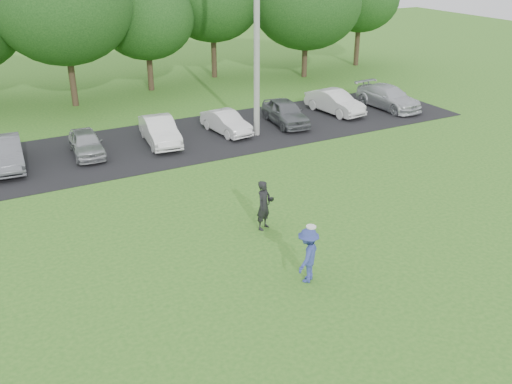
{
  "coord_description": "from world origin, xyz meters",
  "views": [
    {
      "loc": [
        -7.96,
        -11.31,
        8.87
      ],
      "look_at": [
        0.0,
        3.5,
        1.3
      ],
      "focal_mm": 40.0,
      "sensor_mm": 36.0,
      "label": 1
    }
  ],
  "objects": [
    {
      "name": "ground",
      "position": [
        0.0,
        0.0,
        0.0
      ],
      "size": [
        100.0,
        100.0,
        0.0
      ],
      "primitive_type": "plane",
      "color": "#307020",
      "rests_on": "ground"
    },
    {
      "name": "tree_row",
      "position": [
        1.51,
        22.76,
        4.91
      ],
      "size": [
        42.39,
        9.85,
        8.64
      ],
      "color": "#38281C",
      "rests_on": "ground"
    },
    {
      "name": "parked_cars",
      "position": [
        -0.33,
        12.94,
        0.62
      ],
      "size": [
        28.86,
        4.66,
        1.25
      ],
      "color": "#591314",
      "rests_on": "parking_lot"
    },
    {
      "name": "frisbee_player",
      "position": [
        -0.24,
        0.02,
        0.81
      ],
      "size": [
        1.2,
        1.11,
        1.85
      ],
      "color": "#32408F",
      "rests_on": "ground"
    },
    {
      "name": "camera_bystander",
      "position": [
        0.21,
        3.34,
        0.85
      ],
      "size": [
        0.73,
        0.65,
        1.69
      ],
      "color": "black",
      "rests_on": "ground"
    },
    {
      "name": "utility_pole",
      "position": [
        4.59,
        11.97,
        5.4
      ],
      "size": [
        0.28,
        0.28,
        10.8
      ],
      "primitive_type": "cylinder",
      "color": "gray",
      "rests_on": "ground"
    },
    {
      "name": "parking_lot",
      "position": [
        0.0,
        13.0,
        0.01
      ],
      "size": [
        32.0,
        6.5,
        0.03
      ],
      "primitive_type": "cube",
      "color": "black",
      "rests_on": "ground"
    }
  ]
}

